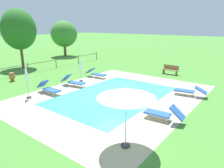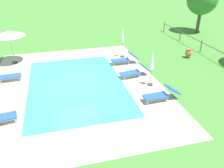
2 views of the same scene
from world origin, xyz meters
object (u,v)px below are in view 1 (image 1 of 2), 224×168
patio_umbrella_closed_row_west (80,64)px  tree_west_mid (19,29)px  patio_umbrella_closed_row_mid_east (26,74)px  terracotta_urn_near_fence (12,77)px  sun_lounger_north_near_steps (73,81)px  tree_centre (64,34)px  sun_lounger_north_far (97,74)px  sun_lounger_north_end (49,88)px  patio_umbrella_open_foreground (126,93)px  wooden_bench_lawn_side (170,69)px  sun_lounger_north_mid (163,113)px  sun_lounger_south_mid (189,91)px

patio_umbrella_closed_row_west → tree_west_mid: size_ratio=0.37×
patio_umbrella_closed_row_mid_east → terracotta_urn_near_fence: (1.48, 4.87, -1.24)m
sun_lounger_north_near_steps → terracotta_urn_near_fence: sun_lounger_north_near_steps is taller
tree_west_mid → tree_centre: size_ratio=1.21×
sun_lounger_north_far → sun_lounger_north_end: size_ratio=1.04×
sun_lounger_north_end → patio_umbrella_open_foreground: patio_umbrella_open_foreground is taller
wooden_bench_lawn_side → sun_lounger_north_near_steps: bearing=152.2°
sun_lounger_north_mid → patio_umbrella_closed_row_west: (2.72, 8.47, 1.12)m
sun_lounger_south_mid → patio_umbrella_closed_row_mid_east: (-6.73, 8.07, 1.27)m
sun_lounger_south_mid → wooden_bench_lawn_side: (5.18, 3.38, 0.11)m
sun_lounger_north_near_steps → patio_umbrella_closed_row_west: bearing=22.4°
patio_umbrella_closed_row_mid_east → tree_centre: size_ratio=0.48×
patio_umbrella_closed_row_west → sun_lounger_south_mid: bearing=-77.8°
tree_west_mid → tree_centre: (8.60, 3.13, -0.83)m
sun_lounger_north_end → patio_umbrella_open_foreground: (-2.18, -7.74, 1.82)m
sun_lounger_north_end → terracotta_urn_near_fence: sun_lounger_north_end is taller
patio_umbrella_open_foreground → patio_umbrella_closed_row_mid_east: patio_umbrella_closed_row_mid_east is taller
sun_lounger_north_end → sun_lounger_north_mid: bearing=-83.9°
terracotta_urn_near_fence → tree_centre: size_ratio=0.14×
patio_umbrella_open_foreground → wooden_bench_lawn_side: patio_umbrella_open_foreground is taller
patio_umbrella_closed_row_mid_east → sun_lounger_north_near_steps: bearing=-4.9°
sun_lounger_north_end → wooden_bench_lawn_side: sun_lounger_north_end is taller
patio_umbrella_closed_row_west → terracotta_urn_near_fence: bearing=126.8°
patio_umbrella_closed_row_west → patio_umbrella_closed_row_mid_east: (-4.94, -0.24, 0.13)m
patio_umbrella_open_foreground → terracotta_urn_near_fence: patio_umbrella_open_foreground is taller
sun_lounger_north_mid → patio_umbrella_closed_row_mid_east: bearing=105.1°
sun_lounger_north_near_steps → patio_umbrella_closed_row_mid_east: size_ratio=0.82×
sun_lounger_north_far → tree_west_mid: (-1.63, 9.26, 3.71)m
sun_lounger_north_near_steps → patio_umbrella_closed_row_west: patio_umbrella_closed_row_west is taller
patio_umbrella_closed_row_mid_east → tree_west_mid: 10.89m
terracotta_urn_near_fence → tree_west_mid: tree_west_mid is taller
sun_lounger_north_mid → sun_lounger_north_end: sun_lounger_north_mid is taller
sun_lounger_north_end → sun_lounger_north_near_steps: bearing=-0.3°
terracotta_urn_near_fence → tree_west_mid: 6.80m
sun_lounger_north_mid → wooden_bench_lawn_side: (9.69, 3.53, 0.09)m
sun_lounger_north_end → sun_lounger_south_mid: (5.37, -7.78, -0.03)m
sun_lounger_north_mid → tree_centre: tree_centre is taller
sun_lounger_north_end → patio_umbrella_open_foreground: size_ratio=0.81×
sun_lounger_north_near_steps → wooden_bench_lawn_side: (8.32, -4.39, 0.09)m
sun_lounger_south_mid → patio_umbrella_closed_row_mid_east: bearing=129.8°
sun_lounger_north_near_steps → sun_lounger_north_end: (-2.22, 0.01, -0.00)m
terracotta_urn_near_fence → patio_umbrella_closed_row_mid_east: bearing=-106.9°
sun_lounger_south_mid → tree_west_mid: 17.87m
patio_umbrella_closed_row_mid_east → sun_lounger_south_mid: bearing=-50.2°
patio_umbrella_open_foreground → patio_umbrella_closed_row_west: size_ratio=1.07×
sun_lounger_south_mid → sun_lounger_north_near_steps: bearing=112.0°
sun_lounger_south_mid → patio_umbrella_open_foreground: patio_umbrella_open_foreground is taller
sun_lounger_north_near_steps → sun_lounger_south_mid: (3.14, -7.76, -0.03)m
patio_umbrella_closed_row_west → patio_umbrella_closed_row_mid_east: size_ratio=0.92×
sun_lounger_north_end → patio_umbrella_closed_row_west: bearing=8.6°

